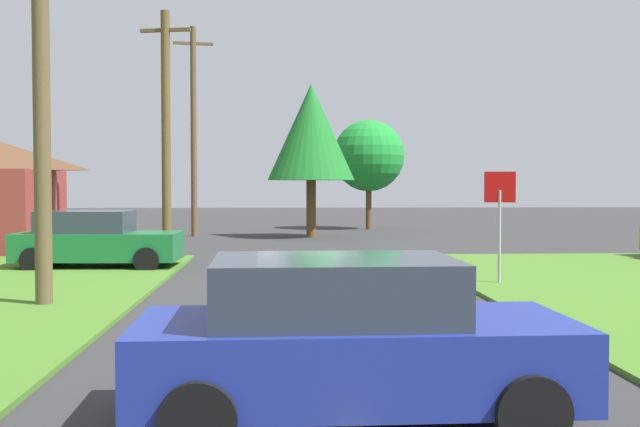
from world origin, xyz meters
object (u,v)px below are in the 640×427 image
object	(u,v)px
utility_pole_near	(42,117)
utility_pole_far	(194,129)
stop_sign	(500,206)
utility_pole_mid	(166,129)
oak_tree_left	(369,156)
parked_car_near_building	(96,240)
car_behind_on_main_road	(349,340)
pine_tree_center	(311,133)

from	to	relation	value
utility_pole_near	utility_pole_far	bearing A→B (deg)	88.45
stop_sign	utility_pole_mid	size ratio (longest dim) A/B	0.32
oak_tree_left	utility_pole_near	bearing A→B (deg)	-109.76
stop_sign	parked_car_near_building	world-z (taller)	stop_sign
oak_tree_left	car_behind_on_main_road	bearing A→B (deg)	-96.89
car_behind_on_main_road	utility_pole_near	xyz separation A→B (m)	(-5.17, 7.27, 2.82)
car_behind_on_main_road	parked_car_near_building	size ratio (longest dim) A/B	0.96
utility_pole_near	utility_pole_far	size ratio (longest dim) A/B	0.74
pine_tree_center	utility_pole_mid	bearing A→B (deg)	-126.90
car_behind_on_main_road	utility_pole_mid	bearing A→B (deg)	102.20
utility_pole_far	parked_car_near_building	bearing A→B (deg)	-94.98
parked_car_near_building	pine_tree_center	xyz separation A→B (m)	(6.48, 12.54, 3.85)
stop_sign	utility_pole_near	bearing A→B (deg)	28.34
utility_pole_mid	oak_tree_left	xyz separation A→B (m)	(8.60, 13.19, -0.42)
parked_car_near_building	utility_pole_far	distance (m)	14.27
stop_sign	car_behind_on_main_road	world-z (taller)	stop_sign
stop_sign	car_behind_on_main_road	xyz separation A→B (m)	(-4.38, -9.98, -1.04)
parked_car_near_building	pine_tree_center	distance (m)	14.63
car_behind_on_main_road	pine_tree_center	distance (m)	26.83
stop_sign	parked_car_near_building	xyz separation A→B (m)	(-10.19, 4.02, -1.04)
stop_sign	oak_tree_left	world-z (taller)	oak_tree_left
utility_pole_near	pine_tree_center	distance (m)	20.17
car_behind_on_main_road	utility_pole_far	distance (m)	28.30
stop_sign	oak_tree_left	xyz separation A→B (m)	(-0.44, 22.66, 2.01)
parked_car_near_building	utility_pole_mid	size ratio (longest dim) A/B	0.54
pine_tree_center	oak_tree_left	bearing A→B (deg)	61.80
stop_sign	pine_tree_center	bearing A→B (deg)	-64.89
parked_car_near_building	oak_tree_left	bearing A→B (deg)	64.66
car_behind_on_main_road	utility_pole_near	bearing A→B (deg)	124.16
oak_tree_left	pine_tree_center	xyz separation A→B (m)	(-3.27, -6.10, 0.80)
stop_sign	car_behind_on_main_road	distance (m)	10.95
utility_pole_near	pine_tree_center	world-z (taller)	utility_pole_near
car_behind_on_main_road	pine_tree_center	size ratio (longest dim) A/B	0.63
utility_pole_near	utility_pole_far	xyz separation A→B (m)	(0.55, 20.36, 1.26)
parked_car_near_building	utility_pole_near	world-z (taller)	utility_pole_near
parked_car_near_building	pine_tree_center	size ratio (longest dim) A/B	0.66
car_behind_on_main_road	pine_tree_center	bearing A→B (deg)	87.29
parked_car_near_building	oak_tree_left	xyz separation A→B (m)	(9.75, 18.64, 3.05)
utility_pole_far	oak_tree_left	distance (m)	9.98
utility_pole_mid	utility_pole_near	bearing A→B (deg)	-92.43
pine_tree_center	utility_pole_near	bearing A→B (deg)	-106.87
utility_pole_mid	utility_pole_far	size ratio (longest dim) A/B	0.88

